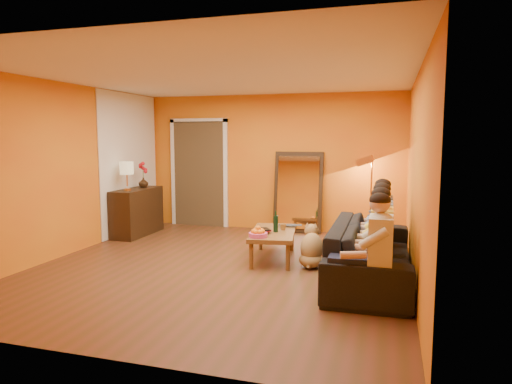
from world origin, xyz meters
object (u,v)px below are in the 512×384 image
(floor_lamp, at_px, (371,199))
(sofa, at_px, (371,252))
(sideboard, at_px, (137,212))
(wine_bottle, at_px, (276,221))
(person_far_left, at_px, (380,252))
(vase, at_px, (143,183))
(person_far_right, at_px, (383,223))
(mirror_frame, at_px, (298,192))
(table_lamp, at_px, (127,176))
(person_mid_left, at_px, (381,240))
(tumbler, at_px, (283,227))
(person_mid_right, at_px, (382,231))
(coffee_table, at_px, (273,245))
(dog, at_px, (312,245))
(laptop, at_px, (290,226))

(floor_lamp, bearing_deg, sofa, -84.16)
(sideboard, height_order, wine_bottle, sideboard)
(person_far_left, xyz_separation_m, vase, (-4.37, 2.80, 0.33))
(floor_lamp, bearing_deg, person_far_left, -82.71)
(person_far_right, bearing_deg, floor_lamp, 97.90)
(mirror_frame, height_order, wine_bottle, mirror_frame)
(table_lamp, relative_size, floor_lamp, 0.35)
(sofa, xyz_separation_m, person_mid_left, (0.13, -0.45, 0.25))
(floor_lamp, relative_size, person_far_right, 1.18)
(mirror_frame, height_order, sofa, mirror_frame)
(wine_bottle, xyz_separation_m, tumbler, (0.07, 0.17, -0.11))
(person_mid_right, bearing_deg, wine_bottle, 163.37)
(table_lamp, relative_size, person_mid_left, 0.42)
(vase, bearing_deg, person_far_left, -32.64)
(floor_lamp, distance_m, person_far_right, 1.72)
(sofa, height_order, coffee_table, sofa)
(person_mid_left, xyz_separation_m, person_mid_right, (0.00, 0.55, 0.00))
(sofa, height_order, person_mid_right, person_mid_right)
(coffee_table, height_order, person_far_right, person_far_right)
(table_lamp, distance_m, floor_lamp, 4.30)
(table_lamp, height_order, person_mid_right, table_lamp)
(person_far_left, bearing_deg, sofa, 97.41)
(person_far_left, distance_m, person_far_right, 1.65)
(person_far_left, bearing_deg, coffee_table, 134.07)
(wine_bottle, bearing_deg, floor_lamp, 55.04)
(person_far_left, xyz_separation_m, tumbler, (-1.43, 1.72, -0.14))
(sofa, relative_size, dog, 4.04)
(vase, bearing_deg, coffee_table, -23.07)
(person_mid_left, relative_size, tumbler, 12.22)
(tumbler, height_order, vase, vase)
(person_far_left, xyz_separation_m, person_mid_left, (0.00, 0.55, 0.00))
(coffee_table, bearing_deg, vase, 147.79)
(dog, bearing_deg, sideboard, 139.15)
(dog, height_order, wine_bottle, wine_bottle)
(mirror_frame, bearing_deg, dog, -74.08)
(person_mid_right, bearing_deg, laptop, 148.20)
(floor_lamp, relative_size, vase, 7.80)
(table_lamp, bearing_deg, person_mid_left, -21.25)
(vase, bearing_deg, person_far_right, -14.74)
(person_far_left, bearing_deg, dog, 124.33)
(tumbler, bearing_deg, wine_bottle, -112.38)
(sideboard, xyz_separation_m, person_far_right, (4.37, -0.90, 0.18))
(floor_lamp, xyz_separation_m, dog, (-0.70, -1.98, -0.42))
(person_far_left, height_order, person_mid_left, same)
(sofa, height_order, vase, vase)
(person_far_right, relative_size, wine_bottle, 3.94)
(person_far_left, bearing_deg, person_far_right, 90.00)
(wine_bottle, xyz_separation_m, laptop, (0.13, 0.40, -0.14))
(sofa, xyz_separation_m, coffee_table, (-1.42, 0.60, -0.15))
(vase, bearing_deg, wine_bottle, -23.55)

